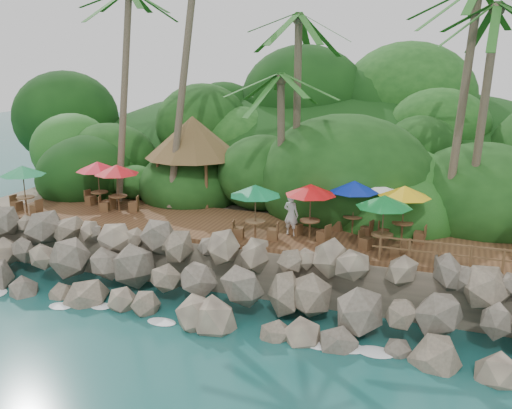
% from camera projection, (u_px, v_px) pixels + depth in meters
% --- Properties ---
extents(ground, '(140.00, 140.00, 0.00)m').
position_uv_depth(ground, '(201.00, 330.00, 20.95)').
color(ground, '#19514F').
rests_on(ground, ground).
extents(land_base, '(32.00, 25.20, 2.10)m').
position_uv_depth(land_base, '(310.00, 202.00, 35.19)').
color(land_base, gray).
rests_on(land_base, ground).
extents(jungle_hill, '(44.80, 28.00, 15.40)m').
position_uv_depth(jungle_hill, '(335.00, 192.00, 42.27)').
color(jungle_hill, '#143811').
rests_on(jungle_hill, ground).
extents(seawall, '(29.00, 4.00, 2.30)m').
position_uv_depth(seawall, '(222.00, 282.00, 22.47)').
color(seawall, gray).
rests_on(seawall, ground).
extents(terrace, '(26.00, 5.00, 0.20)m').
position_uv_depth(terrace, '(256.00, 229.00, 25.83)').
color(terrace, brown).
rests_on(terrace, land_base).
extents(jungle_foliage, '(44.00, 16.00, 12.00)m').
position_uv_depth(jungle_foliage, '(306.00, 222.00, 34.56)').
color(jungle_foliage, '#143811').
rests_on(jungle_foliage, ground).
extents(foam_line, '(25.20, 0.80, 0.06)m').
position_uv_depth(foam_line, '(205.00, 326.00, 21.22)').
color(foam_line, white).
rests_on(foam_line, ground).
extents(palms, '(23.78, 7.01, 14.10)m').
position_uv_depth(palms, '(297.00, 3.00, 25.41)').
color(palms, brown).
rests_on(palms, ground).
extents(palapa, '(5.19, 5.19, 4.60)m').
position_uv_depth(palapa, '(193.00, 137.00, 29.81)').
color(palapa, brown).
rests_on(palapa, ground).
extents(dining_clusters, '(25.83, 5.40, 2.42)m').
position_uv_depth(dining_clusters, '(273.00, 188.00, 24.77)').
color(dining_clusters, brown).
rests_on(dining_clusters, terrace).
extents(railing, '(6.10, 0.10, 1.00)m').
position_uv_depth(railing, '(455.00, 254.00, 20.62)').
color(railing, brown).
rests_on(railing, terrace).
extents(waiter, '(0.76, 0.57, 1.87)m').
position_uv_depth(waiter, '(291.00, 215.00, 24.50)').
color(waiter, white).
rests_on(waiter, terrace).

